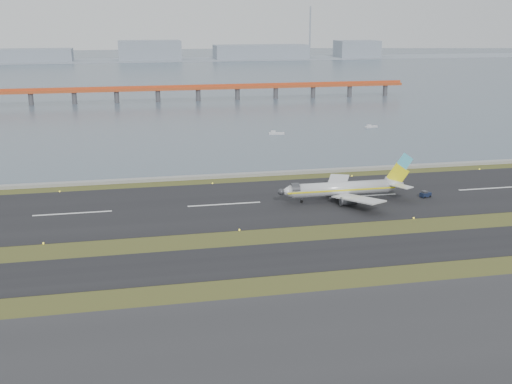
# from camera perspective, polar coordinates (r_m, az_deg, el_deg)

# --- Properties ---
(ground) EXTENTS (1000.00, 1000.00, 0.00)m
(ground) POSITION_cam_1_polar(r_m,az_deg,el_deg) (146.90, -0.95, -4.40)
(ground) COLOR #364619
(ground) RESTS_ON ground
(apron_strip) EXTENTS (1000.00, 50.00, 0.10)m
(apron_strip) POSITION_cam_1_polar(r_m,az_deg,el_deg) (98.39, 5.44, -15.06)
(apron_strip) COLOR #2B2B2D
(apron_strip) RESTS_ON ground
(taxiway_strip) EXTENTS (1000.00, 18.00, 0.10)m
(taxiway_strip) POSITION_cam_1_polar(r_m,az_deg,el_deg) (135.88, 0.03, -6.06)
(taxiway_strip) COLOR black
(taxiway_strip) RESTS_ON ground
(runway_strip) EXTENTS (1000.00, 45.00, 0.10)m
(runway_strip) POSITION_cam_1_polar(r_m,az_deg,el_deg) (174.97, -2.84, -1.11)
(runway_strip) COLOR black
(runway_strip) RESTS_ON ground
(seawall) EXTENTS (1000.00, 2.50, 1.00)m
(seawall) POSITION_cam_1_polar(r_m,az_deg,el_deg) (203.49, -4.20, 1.37)
(seawall) COLOR gray
(seawall) RESTS_ON ground
(bay_water) EXTENTS (1400.00, 800.00, 1.30)m
(bay_water) POSITION_cam_1_polar(r_m,az_deg,el_deg) (598.30, -9.59, 10.47)
(bay_water) COLOR #485668
(bay_water) RESTS_ON ground
(red_pier) EXTENTS (260.00, 5.00, 10.20)m
(red_pier) POSITION_cam_1_polar(r_m,az_deg,el_deg) (390.74, -5.18, 9.14)
(red_pier) COLOR #C04B21
(red_pier) RESTS_ON ground
(far_shoreline) EXTENTS (1400.00, 80.00, 60.50)m
(far_shoreline) POSITION_cam_1_polar(r_m,az_deg,el_deg) (757.96, -9.15, 11.96)
(far_shoreline) COLOR #8792A0
(far_shoreline) RESTS_ON ground
(airliner) EXTENTS (38.52, 32.89, 12.80)m
(airliner) POSITION_cam_1_polar(r_m,az_deg,el_deg) (179.49, 7.93, 0.31)
(airliner) COLOR silver
(airliner) RESTS_ON ground
(pushback_tug) EXTENTS (3.42, 2.58, 1.95)m
(pushback_tug) POSITION_cam_1_polar(r_m,az_deg,el_deg) (187.52, 14.82, -0.20)
(pushback_tug) COLOR #131C35
(pushback_tug) RESTS_ON ground
(workboat_near) EXTENTS (6.97, 3.68, 1.62)m
(workboat_near) POSITION_cam_1_polar(r_m,az_deg,el_deg) (278.59, 1.80, 5.24)
(workboat_near) COLOR silver
(workboat_near) RESTS_ON ground
(workboat_far) EXTENTS (6.45, 3.60, 1.49)m
(workboat_far) POSITION_cam_1_polar(r_m,az_deg,el_deg) (300.01, 10.16, 5.74)
(workboat_far) COLOR silver
(workboat_far) RESTS_ON ground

